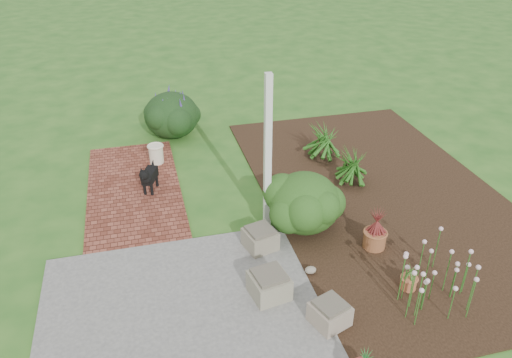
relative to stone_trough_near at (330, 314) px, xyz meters
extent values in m
plane|color=#255C1D|center=(-0.48, 2.11, -0.18)|extent=(80.00, 80.00, 0.00)
cube|color=#60605D|center=(-1.73, 0.36, -0.16)|extent=(3.50, 3.50, 0.04)
cube|color=maroon|center=(-2.18, 3.86, -0.16)|extent=(1.60, 3.50, 0.04)
cube|color=black|center=(2.02, 2.61, -0.16)|extent=(4.00, 7.00, 0.03)
cube|color=white|center=(-0.18, 2.21, 1.07)|extent=(0.10, 0.10, 2.50)
cube|color=gray|center=(0.00, 0.00, 0.00)|extent=(0.52, 0.52, 0.27)
cube|color=gray|center=(-0.58, 0.65, 0.02)|extent=(0.54, 0.54, 0.31)
cube|color=#7A705B|center=(-0.44, 1.65, 0.01)|extent=(0.52, 0.52, 0.28)
cube|color=black|center=(-1.88, 3.70, 0.16)|extent=(0.32, 0.45, 0.18)
cylinder|color=black|center=(-1.99, 3.58, -0.03)|extent=(0.05, 0.05, 0.21)
cylinder|color=black|center=(-1.88, 3.53, -0.03)|extent=(0.05, 0.05, 0.21)
cylinder|color=black|center=(-1.89, 3.86, -0.03)|extent=(0.05, 0.05, 0.21)
cylinder|color=black|center=(-1.77, 3.81, -0.03)|extent=(0.05, 0.05, 0.21)
sphere|color=black|center=(-1.97, 3.46, 0.31)|extent=(0.17, 0.17, 0.17)
cone|color=black|center=(-1.80, 3.90, 0.29)|extent=(0.11, 0.14, 0.15)
cylinder|color=#EFE4C5|center=(-1.70, 4.72, 0.05)|extent=(0.36, 0.36, 0.36)
ellipsoid|color=#163B0D|center=(0.36, 2.00, 0.32)|extent=(1.44, 1.44, 0.94)
cylinder|color=brown|center=(1.21, 1.25, -0.01)|extent=(0.41, 0.41, 0.27)
cylinder|color=#B1603C|center=(1.25, 0.33, -0.06)|extent=(0.25, 0.25, 0.18)
ellipsoid|color=black|center=(-1.25, 5.99, 0.32)|extent=(1.43, 1.43, 0.98)
camera|label=1|loc=(-1.96, -4.04, 4.44)|focal=35.00mm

